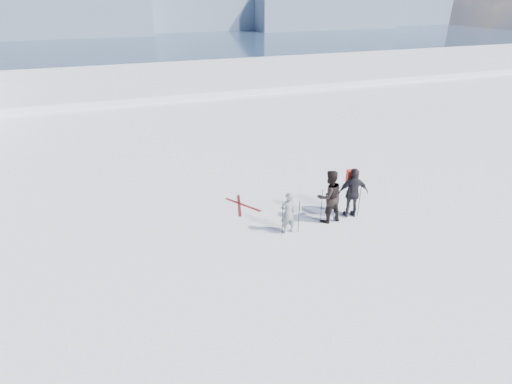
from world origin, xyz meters
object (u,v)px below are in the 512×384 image
(skier_dark, at_px, (329,196))
(skier_pack, at_px, (353,193))
(skier_grey, at_px, (288,213))
(skis_loose, at_px, (241,205))

(skier_dark, distance_m, skier_pack, 0.96)
(skier_dark, relative_size, skier_pack, 1.04)
(skier_grey, bearing_deg, skier_pack, -178.98)
(skier_grey, distance_m, skier_dark, 1.66)
(skier_dark, bearing_deg, skier_pack, 177.00)
(skier_grey, distance_m, skier_pack, 2.61)
(skier_dark, xyz_separation_m, skis_loose, (-2.52, 2.12, -0.95))
(skis_loose, bearing_deg, skier_grey, -69.14)
(skier_pack, distance_m, skis_loose, 4.17)
(skier_grey, relative_size, skier_pack, 0.80)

